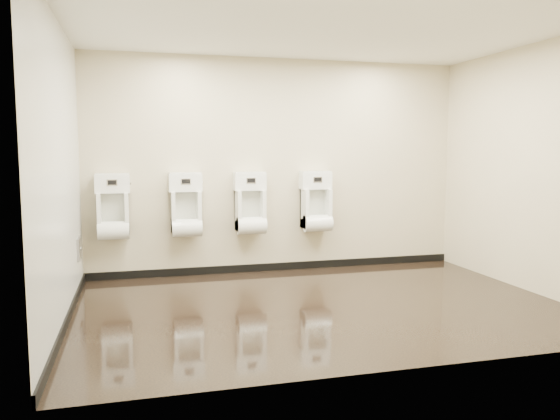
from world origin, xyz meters
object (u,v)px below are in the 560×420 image
Objects in this scene: access_panel at (79,249)px; urinal_0 at (113,211)px; urinal_1 at (186,210)px; urinal_3 at (316,206)px; urinal_2 at (250,208)px.

urinal_0 reaches higher than access_panel.
urinal_3 is (1.72, 0.00, 0.00)m from urinal_1.
urinal_1 is 0.82m from urinal_2.
urinal_0 is 1.00× the size of urinal_2.
urinal_0 is at bearing 48.20° from access_panel.
urinal_1 reaches higher than access_panel.
access_panel is 3.01m from urinal_3.
urinal_1 is 1.00× the size of urinal_2.
urinal_2 is 0.90m from urinal_3.
urinal_1 is at bearing 18.32° from access_panel.
urinal_0 is at bearing 180.00° from urinal_1.
access_panel is 0.32× the size of urinal_1.
urinal_3 is at bearing 0.00° from urinal_0.
urinal_0 is at bearing 180.00° from urinal_3.
urinal_1 is at bearing 0.00° from urinal_0.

